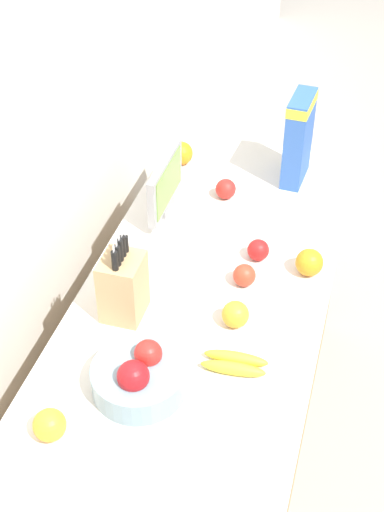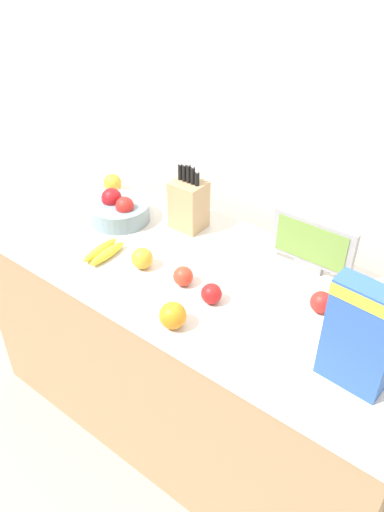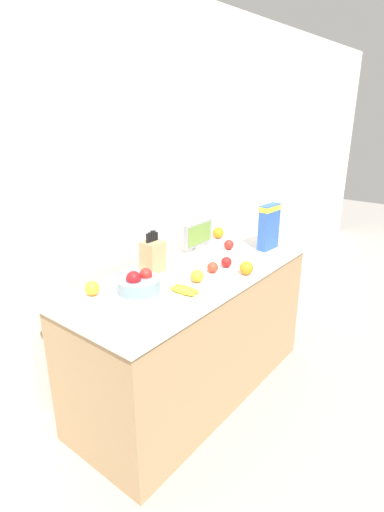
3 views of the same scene
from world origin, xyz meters
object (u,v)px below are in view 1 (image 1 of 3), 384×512
Objects in this scene: banana_bunch at (235,363)px; orange_near_bowl at (50,425)px; orange_by_cereal at (181,153)px; orange_back_center at (309,262)px; cereal_box at (299,136)px; orange_mid_right at (235,314)px; apple_rear at (244,275)px; fruit_bowl at (139,377)px; apple_front at (226,189)px; small_monitor at (166,184)px; apple_leftmost at (258,250)px; knife_block at (123,286)px.

orange_near_bowl is (-0.33, 0.38, 0.02)m from banana_bunch.
orange_back_center is at bearing -131.88° from orange_by_cereal.
cereal_box is at bearing -16.25° from orange_near_bowl.
orange_by_cereal is (1.27, 0.05, 0.00)m from orange_near_bowl.
apple_rear is at bearing 4.50° from orange_mid_right.
fruit_bowl is 3.42× the size of apple_front.
orange_by_cereal is at bearing 10.99° from fruit_bowl.
cereal_box is at bearing -4.50° from apple_rear.
cereal_box is 3.72× the size of orange_by_cereal.
orange_near_bowl is at bearing -179.19° from small_monitor.
apple_leftmost and apple_rear have the same top height.
orange_back_center reaches higher than apple_leftmost.
cereal_box is 0.45m from orange_by_cereal.
small_monitor reaches higher than orange_mid_right.
apple_leftmost is (-0.17, -0.36, -0.08)m from small_monitor.
orange_by_cereal is at bearing 51.05° from apple_front.
small_monitor is 0.56m from orange_back_center.
apple_leftmost is 0.62m from orange_by_cereal.
small_monitor is at bearing 133.26° from cereal_box.
orange_back_center is 0.32m from orange_mid_right.
knife_block is at bearing -175.86° from small_monitor.
orange_back_center is (0.44, -0.13, 0.02)m from banana_bunch.
orange_back_center is (0.10, -0.18, 0.01)m from apple_rear.
orange_near_bowl is at bearing 146.80° from orange_back_center.
knife_block reaches higher than orange_by_cereal.
small_monitor is 1.24× the size of fruit_bowl.
small_monitor is 4.40× the size of apple_leftmost.
fruit_bowl is 1.39× the size of banana_bunch.
apple_rear is 0.79× the size of orange_by_cereal.
orange_mid_right is 0.87m from orange_by_cereal.
small_monitor is 0.32m from orange_by_cereal.
apple_front is (0.90, -0.01, -0.01)m from fruit_bowl.
small_monitor reaches higher than banana_bunch.
cereal_box is (0.83, -0.35, 0.07)m from knife_block.
small_monitor is at bearing 127.08° from apple_front.
knife_block is 0.82m from orange_by_cereal.
apple_front reaches higher than banana_bunch.
orange_back_center is at bearing -99.08° from apple_leftmost.
orange_by_cereal is at bearing 39.72° from apple_leftmost.
orange_by_cereal is at bearing 48.12° from orange_back_center.
apple_front is 0.87× the size of orange_near_bowl.
fruit_bowl reaches higher than banana_bunch.
banana_bunch is 2.15× the size of orange_near_bowl.
orange_by_cereal is (1.07, 0.21, -0.00)m from fruit_bowl.
orange_mid_right is at bearing -143.11° from small_monitor.
small_monitor is 0.79m from fruit_bowl.
orange_mid_right is (-0.18, -0.01, 0.00)m from apple_rear.
apple_leftmost is at bearing 179.70° from cereal_box.
orange_mid_right is at bearing -178.92° from cereal_box.
orange_near_bowl is at bearing 153.98° from apple_rear.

